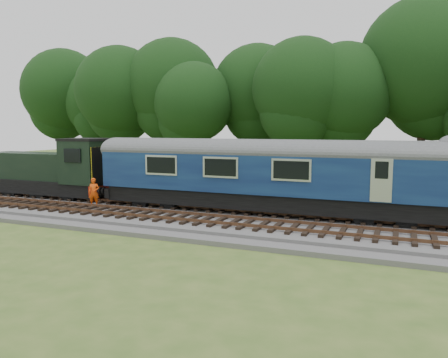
% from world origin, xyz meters
% --- Properties ---
extents(ground, '(120.00, 120.00, 0.00)m').
position_xyz_m(ground, '(0.00, 0.00, 0.00)').
color(ground, '#416023').
rests_on(ground, ground).
extents(ballast, '(70.00, 7.00, 0.35)m').
position_xyz_m(ballast, '(0.00, 0.00, 0.17)').
color(ballast, '#4C4C4F').
rests_on(ballast, ground).
extents(track_north, '(67.20, 2.40, 0.21)m').
position_xyz_m(track_north, '(0.00, 1.40, 0.42)').
color(track_north, black).
rests_on(track_north, ballast).
extents(track_south, '(67.20, 2.40, 0.21)m').
position_xyz_m(track_south, '(0.00, -1.60, 0.42)').
color(track_south, black).
rests_on(track_south, ballast).
extents(fence, '(64.00, 0.12, 1.00)m').
position_xyz_m(fence, '(0.00, 4.50, 0.00)').
color(fence, '#6B6054').
rests_on(fence, ground).
extents(tree_line, '(70.00, 8.00, 18.00)m').
position_xyz_m(tree_line, '(0.00, 22.00, 0.00)').
color(tree_line, black).
rests_on(tree_line, ground).
extents(dmu_railcar, '(18.05, 2.86, 3.88)m').
position_xyz_m(dmu_railcar, '(2.61, 1.40, 2.61)').
color(dmu_railcar, black).
rests_on(dmu_railcar, ground).
extents(shunter_loco, '(8.91, 2.60, 3.38)m').
position_xyz_m(shunter_loco, '(-11.32, 1.40, 1.97)').
color(shunter_loco, black).
rests_on(shunter_loco, ground).
extents(worker, '(0.70, 0.62, 1.61)m').
position_xyz_m(worker, '(-6.57, -0.62, 1.16)').
color(worker, '#F44C0C').
rests_on(worker, ballast).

